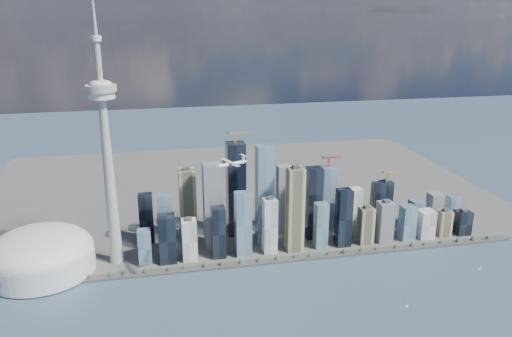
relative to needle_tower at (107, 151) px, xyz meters
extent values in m
plane|color=#36505E|center=(300.00, -310.00, -235.84)|extent=(4000.00, 4000.00, 0.00)
cube|color=#383838|center=(300.00, -60.00, -233.84)|extent=(1100.00, 22.00, 4.00)
cube|color=#4C4C47|center=(300.00, 390.00, -234.34)|extent=(1400.00, 900.00, 3.00)
cylinder|color=#3F2D1E|center=(-176.67, -60.00, -230.64)|extent=(1.00, 1.00, 2.40)
cone|color=#18451E|center=(-176.67, -60.00, -227.04)|extent=(7.20, 7.20, 8.00)
cylinder|color=#3F2D1E|center=(-90.00, -60.00, -230.64)|extent=(1.00, 1.00, 2.40)
cone|color=#18451E|center=(-90.00, -60.00, -227.04)|extent=(7.20, 7.20, 8.00)
cylinder|color=#3F2D1E|center=(-3.33, -60.00, -230.64)|extent=(1.00, 1.00, 2.40)
cone|color=#18451E|center=(-3.33, -60.00, -227.04)|extent=(7.20, 7.20, 8.00)
cylinder|color=#3F2D1E|center=(83.33, -60.00, -230.64)|extent=(1.00, 1.00, 2.40)
cone|color=#18451E|center=(83.33, -60.00, -227.04)|extent=(7.20, 7.20, 8.00)
cylinder|color=#3F2D1E|center=(170.00, -60.00, -230.64)|extent=(1.00, 1.00, 2.40)
cone|color=#18451E|center=(170.00, -60.00, -227.04)|extent=(7.20, 7.20, 8.00)
cylinder|color=#3F2D1E|center=(256.67, -60.00, -230.64)|extent=(1.00, 1.00, 2.40)
cone|color=#18451E|center=(256.67, -60.00, -227.04)|extent=(7.20, 7.20, 8.00)
cylinder|color=#3F2D1E|center=(343.33, -60.00, -230.64)|extent=(1.00, 1.00, 2.40)
cone|color=#18451E|center=(343.33, -60.00, -227.04)|extent=(7.20, 7.20, 8.00)
cylinder|color=#3F2D1E|center=(430.00, -60.00, -230.64)|extent=(1.00, 1.00, 2.40)
cone|color=#18451E|center=(430.00, -60.00, -227.04)|extent=(7.20, 7.20, 8.00)
cylinder|color=#3F2D1E|center=(516.67, -60.00, -230.64)|extent=(1.00, 1.00, 2.40)
cone|color=#18451E|center=(516.67, -60.00, -227.04)|extent=(7.20, 7.20, 8.00)
cylinder|color=#3F2D1E|center=(603.33, -60.00, -230.64)|extent=(1.00, 1.00, 2.40)
cone|color=#18451E|center=(603.33, -60.00, -227.04)|extent=(7.20, 7.20, 8.00)
cylinder|color=#3F2D1E|center=(690.00, -60.00, -230.64)|extent=(1.00, 1.00, 2.40)
cone|color=#18451E|center=(690.00, -60.00, -227.04)|extent=(7.20, 7.20, 8.00)
cylinder|color=#3F2D1E|center=(776.67, -60.00, -230.64)|extent=(1.00, 1.00, 2.40)
cone|color=#18451E|center=(776.67, -60.00, -227.04)|extent=(7.20, 7.20, 8.00)
cube|color=black|center=(100.00, -20.00, -182.85)|extent=(34.00, 34.00, 99.97)
cube|color=#6E94A6|center=(100.00, 30.00, -169.22)|extent=(30.00, 30.00, 127.24)
cube|color=silver|center=(150.00, -20.00, -189.67)|extent=(30.00, 30.00, 86.34)
cube|color=#C4B586|center=(150.00, 85.00, -153.32)|extent=(36.00, 36.00, 159.05)
cube|color=slate|center=(205.00, 30.00, -139.68)|extent=(38.00, 38.00, 186.31)
cube|color=black|center=(205.00, -20.00, -178.31)|extent=(28.00, 28.00, 109.06)
cube|color=#6E94A6|center=(260.00, -20.00, -164.68)|extent=(32.00, 32.00, 136.33)
cube|color=black|center=(260.00, 85.00, -126.05)|extent=(40.00, 40.00, 213.58)
cube|color=#6E94A6|center=(315.00, 30.00, -123.78)|extent=(36.00, 36.00, 218.12)
cube|color=silver|center=(315.00, -20.00, -173.76)|extent=(28.00, 28.00, 118.15)
cube|color=#C4B586|center=(370.00, -20.00, -141.95)|extent=(34.00, 34.00, 181.77)
cube|color=slate|center=(370.00, 85.00, -155.59)|extent=(30.00, 30.00, 154.50)
cube|color=black|center=(425.00, 30.00, -151.04)|extent=(32.00, 32.00, 163.59)
cube|color=#6E94A6|center=(425.00, -20.00, -182.85)|extent=(26.00, 26.00, 99.97)
cube|color=black|center=(475.00, -20.00, -169.22)|extent=(30.00, 30.00, 127.24)
cube|color=#6E94A6|center=(475.00, 85.00, -160.13)|extent=(34.00, 34.00, 145.41)
cube|color=silver|center=(525.00, 30.00, -178.31)|extent=(28.00, 28.00, 109.06)
cube|color=#C4B586|center=(525.00, -20.00, -191.94)|extent=(30.00, 30.00, 81.80)
cube|color=slate|center=(575.00, -20.00, -187.40)|extent=(32.00, 32.00, 90.88)
cube|color=black|center=(575.00, 30.00, -173.76)|extent=(26.00, 26.00, 118.15)
cube|color=#6E94A6|center=(625.00, -20.00, -194.21)|extent=(30.00, 30.00, 77.25)
cube|color=black|center=(625.00, 85.00, -182.85)|extent=(28.00, 28.00, 99.97)
cube|color=#6E94A6|center=(675.00, 30.00, -198.76)|extent=(30.00, 30.00, 68.16)
cube|color=silver|center=(675.00, -20.00, -201.03)|extent=(34.00, 34.00, 63.62)
cube|color=#C4B586|center=(720.00, -20.00, -203.30)|extent=(28.00, 28.00, 59.07)
cube|color=slate|center=(720.00, 30.00, -191.94)|extent=(30.00, 30.00, 81.80)
cube|color=black|center=(765.00, -20.00, -205.57)|extent=(32.00, 32.00, 54.53)
cube|color=#6E94A6|center=(765.00, 30.00, -196.49)|extent=(26.00, 26.00, 72.71)
cube|color=black|center=(60.00, 85.00, -178.31)|extent=(30.00, 30.00, 109.06)
cube|color=#6E94A6|center=(60.00, -20.00, -196.49)|extent=(26.00, 26.00, 72.71)
cube|color=gold|center=(260.00, 85.00, -8.26)|extent=(3.00, 3.00, 22.00)
cube|color=gold|center=(268.25, 85.00, 2.74)|extent=(55.00, 2.20, 2.20)
cube|color=#383838|center=(243.50, 85.00, 4.74)|extent=(6.00, 4.00, 4.00)
cube|color=#B81A2F|center=(475.00, 85.00, -76.42)|extent=(3.00, 3.00, 22.00)
cube|color=#B81A2F|center=(482.20, 85.00, -65.42)|extent=(48.00, 2.20, 2.20)
cube|color=#383838|center=(460.60, 85.00, -63.42)|extent=(6.00, 4.00, 4.00)
cube|color=gold|center=(625.00, 85.00, -121.87)|extent=(3.00, 3.00, 22.00)
cube|color=gold|center=(631.75, 85.00, -110.87)|extent=(45.00, 2.20, 2.20)
cube|color=#383838|center=(611.50, 85.00, -108.87)|extent=(6.00, 4.00, 4.00)
cone|color=#9F9F9A|center=(0.00, 0.00, -62.84)|extent=(26.00, 26.00, 340.00)
cylinder|color=silver|center=(0.00, 0.00, 107.16)|extent=(48.00, 48.00, 14.00)
cylinder|color=#9F9F9A|center=(0.00, 0.00, 119.16)|extent=(56.00, 56.00, 12.00)
ellipsoid|color=silver|center=(0.00, 0.00, 127.16)|extent=(40.00, 40.00, 14.00)
cylinder|color=#9F9F9A|center=(0.00, 0.00, 167.16)|extent=(11.00, 11.00, 80.00)
cylinder|color=silver|center=(0.00, 0.00, 207.16)|extent=(18.00, 18.00, 10.00)
cone|color=silver|center=(0.00, 0.00, 265.16)|extent=(7.00, 7.00, 105.00)
cylinder|color=silver|center=(-140.00, -10.00, -210.84)|extent=(200.00, 200.00, 44.00)
ellipsoid|color=silver|center=(-140.00, -10.00, -188.84)|extent=(200.00, 200.00, 84.00)
cylinder|color=silver|center=(213.09, -162.22, 10.11)|extent=(48.56, 24.12, 6.13)
cone|color=silver|center=(189.05, -171.79, 10.11)|extent=(8.50, 8.18, 6.13)
cone|color=silver|center=(238.02, -152.30, 10.11)|extent=(11.17, 9.24, 6.13)
cube|color=silver|center=(211.31, -162.93, 13.36)|extent=(26.96, 52.69, 0.96)
cylinder|color=silver|center=(215.21, -172.72, 11.83)|extent=(11.07, 7.10, 3.45)
cylinder|color=silver|center=(207.41, -153.14, 11.83)|extent=(11.07, 7.10, 3.45)
cylinder|color=#3F3F3F|center=(209.87, -174.85, 11.83)|extent=(3.10, 7.23, 7.67)
cylinder|color=#3F3F3F|center=(202.07, -155.26, 11.83)|extent=(3.10, 7.23, 7.67)
cube|color=silver|center=(235.35, -153.36, 16.24)|extent=(5.27, 2.70, 10.54)
cube|color=silver|center=(235.35, -153.36, 21.60)|extent=(10.29, 17.58, 0.67)
cube|color=white|center=(500.09, -265.63, -235.47)|extent=(5.67, 2.24, 0.74)
cylinder|color=#999999|center=(500.09, -265.63, -231.23)|extent=(0.22, 0.22, 8.29)
cube|color=white|center=(706.92, -172.49, -235.47)|extent=(5.50, 1.71, 0.73)
cylinder|color=#999999|center=(706.92, -172.49, -231.27)|extent=(0.22, 0.22, 8.23)
camera|label=1|loc=(94.09, -947.16, 254.12)|focal=35.00mm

